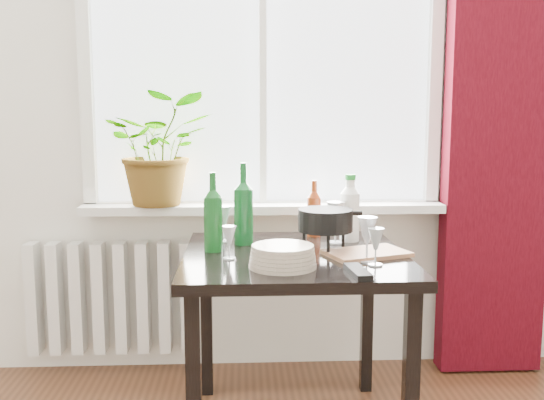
{
  "coord_description": "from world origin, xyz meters",
  "views": [
    {
      "loc": [
        -0.1,
        -0.73,
        1.27
      ],
      "look_at": [
        0.01,
        1.55,
        0.95
      ],
      "focal_mm": 40.0,
      "sensor_mm": 36.0,
      "label": 1
    }
  ],
  "objects_px": {
    "plate_stack": "(283,257)",
    "table": "(294,276)",
    "wine_bottle_left": "(213,211)",
    "bottle_amber": "(314,208)",
    "wineglass_front_left": "(229,242)",
    "tv_remote": "(358,272)",
    "fondue_pot": "(325,230)",
    "wineglass_back_center": "(335,222)",
    "wine_bottle_right": "(243,203)",
    "wineglass_back_left": "(224,224)",
    "radiator": "(111,297)",
    "potted_plant": "(160,149)",
    "cleaning_bottle": "(350,207)",
    "wineglass_front_right": "(367,239)",
    "cutting_board": "(367,253)",
    "wineglass_far_right": "(376,247)"
  },
  "relations": [
    {
      "from": "bottle_amber",
      "to": "wineglass_far_right",
      "type": "bearing_deg",
      "value": -73.84
    },
    {
      "from": "radiator",
      "to": "bottle_amber",
      "type": "distance_m",
      "value": 1.12
    },
    {
      "from": "potted_plant",
      "to": "plate_stack",
      "type": "height_order",
      "value": "potted_plant"
    },
    {
      "from": "plate_stack",
      "to": "fondue_pot",
      "type": "relative_size",
      "value": 0.97
    },
    {
      "from": "wine_bottle_left",
      "to": "wineglass_back_left",
      "type": "distance_m",
      "value": 0.19
    },
    {
      "from": "bottle_amber",
      "to": "tv_remote",
      "type": "relative_size",
      "value": 1.39
    },
    {
      "from": "wineglass_far_right",
      "to": "cutting_board",
      "type": "relative_size",
      "value": 0.46
    },
    {
      "from": "table",
      "to": "wineglass_back_center",
      "type": "xyz_separation_m",
      "value": [
        0.18,
        0.17,
        0.18
      ]
    },
    {
      "from": "plate_stack",
      "to": "fondue_pot",
      "type": "height_order",
      "value": "fondue_pot"
    },
    {
      "from": "radiator",
      "to": "fondue_pot",
      "type": "relative_size",
      "value": 3.27
    },
    {
      "from": "bottle_amber",
      "to": "tv_remote",
      "type": "bearing_deg",
      "value": -83.73
    },
    {
      "from": "table",
      "to": "fondue_pot",
      "type": "bearing_deg",
      "value": 14.54
    },
    {
      "from": "potted_plant",
      "to": "table",
      "type": "bearing_deg",
      "value": -44.7
    },
    {
      "from": "fondue_pot",
      "to": "cutting_board",
      "type": "height_order",
      "value": "fondue_pot"
    },
    {
      "from": "potted_plant",
      "to": "wineglass_front_right",
      "type": "xyz_separation_m",
      "value": [
        0.83,
        -0.73,
        -0.29
      ]
    },
    {
      "from": "table",
      "to": "wineglass_back_left",
      "type": "relative_size",
      "value": 5.52
    },
    {
      "from": "table",
      "to": "wineglass_front_left",
      "type": "bearing_deg",
      "value": -160.61
    },
    {
      "from": "table",
      "to": "wine_bottle_left",
      "type": "xyz_separation_m",
      "value": [
        -0.31,
        0.05,
        0.25
      ]
    },
    {
      "from": "wineglass_front_right",
      "to": "wineglass_front_left",
      "type": "distance_m",
      "value": 0.5
    },
    {
      "from": "potted_plant",
      "to": "wineglass_back_center",
      "type": "distance_m",
      "value": 0.91
    },
    {
      "from": "wineglass_front_right",
      "to": "cutting_board",
      "type": "distance_m",
      "value": 0.13
    },
    {
      "from": "cleaning_bottle",
      "to": "wineglass_back_left",
      "type": "height_order",
      "value": "cleaning_bottle"
    },
    {
      "from": "cutting_board",
      "to": "wineglass_far_right",
      "type": "bearing_deg",
      "value": -90.47
    },
    {
      "from": "wine_bottle_left",
      "to": "plate_stack",
      "type": "height_order",
      "value": "wine_bottle_left"
    },
    {
      "from": "wineglass_front_right",
      "to": "table",
      "type": "bearing_deg",
      "value": 148.91
    },
    {
      "from": "wineglass_far_right",
      "to": "table",
      "type": "bearing_deg",
      "value": 141.98
    },
    {
      "from": "bottle_amber",
      "to": "radiator",
      "type": "bearing_deg",
      "value": 162.54
    },
    {
      "from": "potted_plant",
      "to": "wineglass_far_right",
      "type": "relative_size",
      "value": 3.85
    },
    {
      "from": "wineglass_back_center",
      "to": "wineglass_front_right",
      "type": "bearing_deg",
      "value": -78.37
    },
    {
      "from": "wineglass_back_center",
      "to": "fondue_pot",
      "type": "height_order",
      "value": "wineglass_back_center"
    },
    {
      "from": "wine_bottle_right",
      "to": "wineglass_back_left",
      "type": "relative_size",
      "value": 2.21
    },
    {
      "from": "wine_bottle_left",
      "to": "cleaning_bottle",
      "type": "relative_size",
      "value": 1.1
    },
    {
      "from": "wine_bottle_left",
      "to": "tv_remote",
      "type": "relative_size",
      "value": 1.74
    },
    {
      "from": "bottle_amber",
      "to": "wineglass_back_left",
      "type": "bearing_deg",
      "value": -165.36
    },
    {
      "from": "plate_stack",
      "to": "table",
      "type": "bearing_deg",
      "value": 74.58
    },
    {
      "from": "radiator",
      "to": "wineglass_front_right",
      "type": "relative_size",
      "value": 4.74
    },
    {
      "from": "wineglass_front_right",
      "to": "wineglass_front_left",
      "type": "relative_size",
      "value": 1.34
    },
    {
      "from": "wine_bottle_right",
      "to": "fondue_pot",
      "type": "distance_m",
      "value": 0.36
    },
    {
      "from": "wine_bottle_left",
      "to": "bottle_amber",
      "type": "distance_m",
      "value": 0.51
    },
    {
      "from": "plate_stack",
      "to": "wineglass_back_left",
      "type": "bearing_deg",
      "value": 116.32
    },
    {
      "from": "wineglass_front_left",
      "to": "potted_plant",
      "type": "bearing_deg",
      "value": 116.66
    },
    {
      "from": "table",
      "to": "radiator",
      "type": "bearing_deg",
      "value": 143.46
    },
    {
      "from": "wineglass_far_right",
      "to": "tv_remote",
      "type": "height_order",
      "value": "wineglass_far_right"
    },
    {
      "from": "table",
      "to": "wineglass_back_left",
      "type": "distance_m",
      "value": 0.4
    },
    {
      "from": "wineglass_front_left",
      "to": "tv_remote",
      "type": "bearing_deg",
      "value": -28.68
    },
    {
      "from": "wineglass_back_center",
      "to": "fondue_pot",
      "type": "xyz_separation_m",
      "value": [
        -0.06,
        -0.14,
        -0.01
      ]
    },
    {
      "from": "wineglass_front_right",
      "to": "radiator",
      "type": "bearing_deg",
      "value": 144.63
    },
    {
      "from": "radiator",
      "to": "potted_plant",
      "type": "distance_m",
      "value": 0.78
    },
    {
      "from": "wineglass_back_left",
      "to": "potted_plant",
      "type": "bearing_deg",
      "value": 130.75
    },
    {
      "from": "wineglass_back_left",
      "to": "fondue_pot",
      "type": "height_order",
      "value": "fondue_pot"
    }
  ]
}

